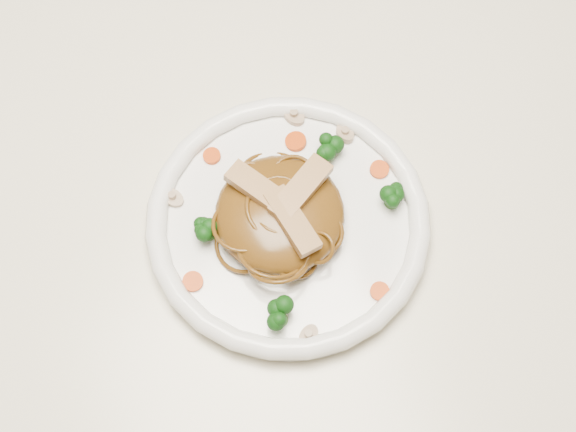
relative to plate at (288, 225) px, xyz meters
name	(u,v)px	position (x,y,z in m)	size (l,w,h in m)	color
ground	(256,355)	(-0.03, 0.09, -0.76)	(4.00, 4.00, 0.00)	#55371D
table	(235,205)	(-0.03, 0.09, -0.11)	(1.20, 0.80, 0.75)	#EBE2C7
plate	(288,225)	(0.00, 0.00, 0.00)	(0.26, 0.26, 0.02)	white
noodle_mound	(280,214)	(-0.01, 0.00, 0.03)	(0.12, 0.12, 0.04)	brown
chicken_a	(301,189)	(0.02, 0.01, 0.05)	(0.07, 0.02, 0.01)	tan
chicken_b	(261,190)	(-0.02, 0.02, 0.05)	(0.07, 0.02, 0.01)	tan
chicken_c	(292,221)	(0.00, -0.02, 0.05)	(0.07, 0.02, 0.01)	tan
broccoli_0	(328,145)	(0.06, 0.05, 0.02)	(0.03, 0.03, 0.03)	#10460E
broccoli_1	(208,229)	(-0.07, 0.02, 0.02)	(0.02, 0.02, 0.03)	#10460E
broccoli_2	(280,315)	(-0.04, -0.08, 0.02)	(0.03, 0.03, 0.03)	#10460E
broccoli_3	(393,197)	(0.10, -0.02, 0.02)	(0.02, 0.02, 0.03)	#10460E
carrot_0	(296,142)	(0.04, 0.07, 0.01)	(0.02, 0.02, 0.01)	#F04608
carrot_1	(193,281)	(-0.10, -0.02, 0.01)	(0.02, 0.02, 0.01)	#F04608
carrot_2	(379,170)	(0.10, 0.02, 0.01)	(0.02, 0.02, 0.01)	#F04608
carrot_3	(212,156)	(-0.04, 0.09, 0.01)	(0.02, 0.02, 0.01)	#F04608
carrot_4	(380,291)	(0.05, -0.09, 0.01)	(0.02, 0.02, 0.01)	#F04608
mushroom_0	(308,335)	(-0.03, -0.11, 0.01)	(0.02, 0.02, 0.01)	#C3B292
mushroom_1	(345,133)	(0.09, 0.06, 0.01)	(0.02, 0.02, 0.01)	#C3B292
mushroom_2	(173,198)	(-0.09, 0.06, 0.01)	(0.02, 0.02, 0.01)	#C3B292
mushroom_3	(294,116)	(0.05, 0.10, 0.01)	(0.02, 0.02, 0.01)	#C3B292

